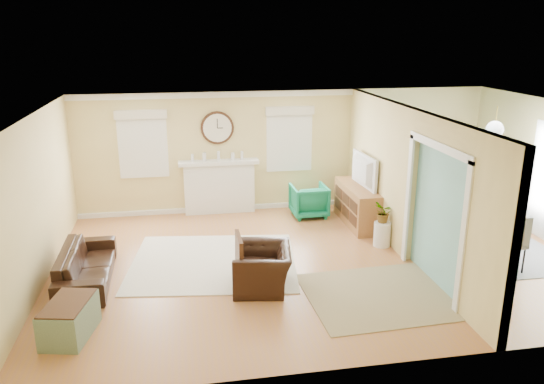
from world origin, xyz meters
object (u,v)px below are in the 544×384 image
object	(u,v)px
sofa	(86,265)
dining_table	(471,228)
eames_chair	(262,268)
green_chair	(309,201)
credenza	(358,205)

from	to	relation	value
sofa	dining_table	xyz separation A→B (m)	(6.81, 0.42, 0.02)
eames_chair	green_chair	bearing A→B (deg)	163.19
green_chair	dining_table	size ratio (longest dim) A/B	0.44
sofa	credenza	xyz separation A→B (m)	(5.08, 1.78, 0.12)
eames_chair	green_chair	xyz separation A→B (m)	(1.50, 3.09, 0.02)
credenza	eames_chair	bearing A→B (deg)	-134.14
sofa	dining_table	size ratio (longest dim) A/B	1.13
eames_chair	dining_table	bearing A→B (deg)	113.96
dining_table	sofa	bearing A→B (deg)	89.25
sofa	credenza	distance (m)	5.38
green_chair	dining_table	distance (m)	3.29
eames_chair	credenza	distance (m)	3.42
eames_chair	dining_table	world-z (taller)	eames_chair
sofa	dining_table	distance (m)	6.83
eames_chair	dining_table	xyz separation A→B (m)	(4.12, 1.09, -0.03)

